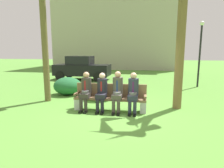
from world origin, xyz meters
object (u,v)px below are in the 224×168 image
(shrub_near_bench, at_px, (99,91))
(parked_car_near, at_px, (82,68))
(street_lamp, at_px, (200,47))
(seated_man_centerright, at_px, (117,90))
(shrub_mid_lawn, at_px, (68,86))
(building_backdrop, at_px, (119,31))
(seated_man_rightmost, at_px, (133,91))
(seated_man_centerleft, at_px, (102,90))
(seated_man_leftmost, at_px, (86,89))
(park_bench, at_px, (110,97))

(shrub_near_bench, distance_m, parked_car_near, 5.94)
(parked_car_near, xyz_separation_m, street_lamp, (7.40, -1.57, 1.38))
(seated_man_centerright, xyz_separation_m, shrub_near_bench, (-0.99, 1.49, -0.40))
(shrub_mid_lawn, height_order, building_backdrop, building_backdrop)
(seated_man_centerright, distance_m, building_backdrop, 19.34)
(seated_man_rightmost, height_order, shrub_mid_lawn, seated_man_rightmost)
(seated_man_rightmost, relative_size, shrub_near_bench, 1.17)
(shrub_mid_lawn, height_order, parked_car_near, parked_car_near)
(seated_man_centerright, bearing_deg, street_lamp, 53.80)
(seated_man_centerright, bearing_deg, seated_man_centerleft, -179.99)
(seated_man_leftmost, bearing_deg, seated_man_centerright, 0.19)
(building_backdrop, bearing_deg, seated_man_centerleft, -83.76)
(parked_car_near, distance_m, building_backdrop, 12.56)
(building_backdrop, bearing_deg, seated_man_rightmost, -80.62)
(shrub_mid_lawn, bearing_deg, park_bench, -39.80)
(seated_man_centerleft, relative_size, shrub_near_bench, 1.15)
(street_lamp, bearing_deg, seated_man_rightmost, -122.31)
(building_backdrop, bearing_deg, street_lamp, -64.58)
(seated_man_leftmost, xyz_separation_m, seated_man_centerright, (1.09, 0.00, 0.02))
(seated_man_centerright, xyz_separation_m, seated_man_rightmost, (0.52, -0.00, -0.02))
(shrub_near_bench, relative_size, parked_car_near, 0.29)
(shrub_mid_lawn, bearing_deg, street_lamp, 25.75)
(park_bench, relative_size, seated_man_leftmost, 1.86)
(seated_man_centerright, relative_size, building_backdrop, 0.09)
(seated_man_centerleft, relative_size, parked_car_near, 0.33)
(seated_man_rightmost, bearing_deg, seated_man_leftmost, -179.98)
(park_bench, height_order, seated_man_centerright, seated_man_centerright)
(seated_man_centerleft, height_order, shrub_mid_lawn, seated_man_centerleft)
(park_bench, relative_size, parked_car_near, 0.62)
(seated_man_rightmost, bearing_deg, shrub_near_bench, 135.19)
(park_bench, relative_size, shrub_near_bench, 2.17)
(seated_man_centerright, bearing_deg, shrub_near_bench, 123.44)
(shrub_near_bench, relative_size, building_backdrop, 0.08)
(seated_man_centerleft, xyz_separation_m, street_lamp, (4.38, 5.26, 1.50))
(street_lamp, bearing_deg, shrub_mid_lawn, -154.25)
(seated_man_leftmost, height_order, shrub_near_bench, seated_man_leftmost)
(seated_man_leftmost, height_order, street_lamp, street_lamp)
(shrub_mid_lawn, xyz_separation_m, parked_car_near, (-0.90, 4.70, 0.43))
(seated_man_centerright, distance_m, shrub_mid_lawn, 3.41)
(park_bench, height_order, seated_man_centerleft, seated_man_centerleft)
(seated_man_centerleft, height_order, shrub_near_bench, seated_man_centerleft)
(seated_man_leftmost, xyz_separation_m, parked_car_near, (-2.46, 6.83, 0.11))
(seated_man_leftmost, xyz_separation_m, building_backdrop, (-1.49, 18.78, 3.85))
(shrub_near_bench, height_order, building_backdrop, building_backdrop)
(street_lamp, bearing_deg, seated_man_centerright, -126.20)
(seated_man_rightmost, bearing_deg, building_backdrop, 99.38)
(park_bench, bearing_deg, seated_man_leftmost, -170.70)
(shrub_mid_lawn, bearing_deg, building_backdrop, 89.76)
(parked_car_near, distance_m, street_lamp, 7.69)
(seated_man_leftmost, height_order, seated_man_centerright, seated_man_centerright)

